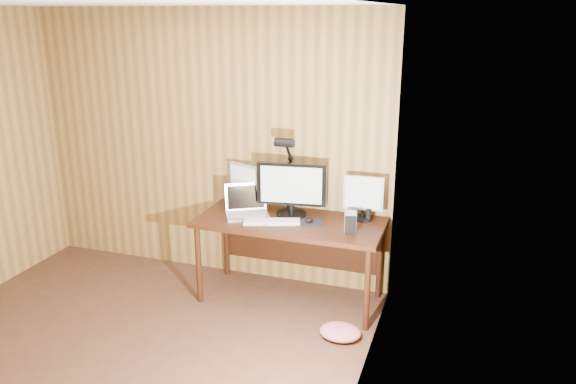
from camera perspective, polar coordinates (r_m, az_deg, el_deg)
The scene contains 14 objects.
room_shell at distance 3.72m, azimuth -21.83°, elevation -2.30°, with size 4.00×4.00×4.00m.
desk at distance 4.91m, azimuth 0.45°, elevation -3.94°, with size 1.60×0.70×0.75m.
monitor_center at distance 4.84m, azimuth 0.36°, elevation 0.35°, with size 0.60×0.26×0.47m.
monitor_left at distance 5.09m, azimuth -4.44°, elevation 0.79°, with size 0.34×0.17×0.40m.
monitor_right at distance 4.79m, azimuth 7.66°, elevation -0.48°, with size 0.34×0.16×0.39m.
laptop at distance 4.93m, azimuth -4.20°, elevation -1.57°, with size 0.46×0.42×0.26m.
keyboard at distance 4.74m, azimuth -1.66°, elevation -3.01°, with size 0.50×0.29×0.02m.
mousepad at distance 4.76m, azimuth 2.18°, elevation -3.08°, with size 0.23×0.19×0.00m, color black.
mouse at distance 4.75m, azimuth 2.18°, elevation -2.86°, with size 0.06×0.10×0.03m, color black.
hard_drive at distance 4.58m, azimuth 6.36°, elevation -3.03°, with size 0.12×0.16×0.15m.
phone at distance 4.72m, azimuth -2.16°, elevation -3.19°, with size 0.06×0.11×0.01m.
speaker at distance 4.82m, azimuth 8.17°, elevation -2.27°, with size 0.05×0.05×0.11m, color black.
desk_lamp at distance 4.89m, azimuth -0.08°, elevation 3.02°, with size 0.17×0.24×0.72m.
fabric_pile at distance 4.56m, azimuth 5.32°, elevation -13.98°, with size 0.33×0.27×0.10m, color #C25E6C, non-canonical shape.
Camera 1 is at (2.33, -2.64, 2.45)m, focal length 35.00 mm.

